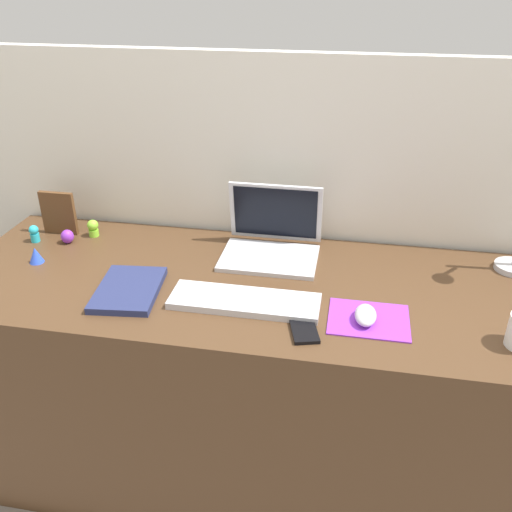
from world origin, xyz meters
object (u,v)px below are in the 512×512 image
(picture_frame, at_px, (59,213))
(toy_figurine_purple, at_px, (67,236))
(keyboard, at_px, (246,301))
(toy_figurine_cyan, at_px, (34,233))
(toy_figurine_blue, at_px, (35,255))
(cell_phone, at_px, (303,328))
(toy_figurine_lime, at_px, (93,228))
(mouse, at_px, (366,315))
(notebook_pad, at_px, (129,290))
(laptop, at_px, (272,237))

(picture_frame, distance_m, toy_figurine_purple, 0.10)
(keyboard, xyz_separation_m, toy_figurine_cyan, (-0.77, 0.25, 0.02))
(toy_figurine_blue, bearing_deg, cell_phone, -13.36)
(toy_figurine_lime, bearing_deg, mouse, -20.80)
(toy_figurine_purple, distance_m, toy_figurine_lime, 0.09)
(notebook_pad, distance_m, toy_figurine_lime, 0.42)
(notebook_pad, height_order, picture_frame, picture_frame)
(keyboard, xyz_separation_m, toy_figurine_blue, (-0.69, 0.12, 0.02))
(mouse, relative_size, toy_figurine_lime, 1.62)
(notebook_pad, xyz_separation_m, toy_figurine_blue, (-0.35, 0.12, 0.02))
(notebook_pad, distance_m, toy_figurine_purple, 0.41)
(toy_figurine_purple, bearing_deg, toy_figurine_cyan, -174.50)
(keyboard, bearing_deg, picture_frame, 155.53)
(cell_phone, bearing_deg, keyboard, 136.46)
(keyboard, height_order, picture_frame, picture_frame)
(laptop, relative_size, mouse, 3.12)
(mouse, bearing_deg, toy_figurine_lime, 159.20)
(notebook_pad, bearing_deg, laptop, 35.04)
(keyboard, height_order, toy_figurine_blue, toy_figurine_blue)
(picture_frame, height_order, toy_figurine_lime, picture_frame)
(toy_figurine_cyan, bearing_deg, keyboard, -17.91)
(laptop, relative_size, cell_phone, 2.34)
(cell_phone, distance_m, notebook_pad, 0.51)
(notebook_pad, height_order, toy_figurine_lime, toy_figurine_lime)
(picture_frame, distance_m, toy_figurine_lime, 0.13)
(toy_figurine_blue, bearing_deg, picture_frame, 97.11)
(toy_figurine_purple, xyz_separation_m, toy_figurine_cyan, (-0.11, -0.01, 0.01))
(mouse, bearing_deg, cell_phone, -157.29)
(picture_frame, bearing_deg, laptop, -0.82)
(picture_frame, relative_size, toy_figurine_cyan, 2.56)
(picture_frame, height_order, toy_figurine_cyan, picture_frame)
(picture_frame, bearing_deg, notebook_pad, -40.89)
(toy_figurine_blue, xyz_separation_m, toy_figurine_lime, (0.09, 0.21, 0.01))
(mouse, bearing_deg, toy_figurine_blue, 172.16)
(cell_phone, height_order, toy_figurine_blue, toy_figurine_blue)
(mouse, distance_m, notebook_pad, 0.66)
(mouse, distance_m, cell_phone, 0.17)
(keyboard, xyz_separation_m, cell_phone, (0.17, -0.09, -0.01))
(toy_figurine_cyan, bearing_deg, laptop, 4.80)
(toy_figurine_blue, bearing_deg, toy_figurine_lime, 65.92)
(laptop, xyz_separation_m, cell_phone, (0.15, -0.40, -0.05))
(toy_figurine_blue, bearing_deg, toy_figurine_cyan, 121.09)
(toy_figurine_purple, height_order, toy_figurine_cyan, toy_figurine_cyan)
(cell_phone, bearing_deg, laptop, 94.28)
(keyboard, height_order, toy_figurine_purple, toy_figurine_purple)
(laptop, height_order, mouse, laptop)
(notebook_pad, bearing_deg, cell_phone, -16.11)
(toy_figurine_cyan, bearing_deg, picture_frame, 54.77)
(cell_phone, distance_m, picture_frame, 0.98)
(mouse, relative_size, toy_figurine_blue, 1.91)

